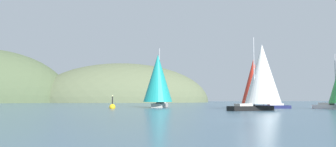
{
  "coord_description": "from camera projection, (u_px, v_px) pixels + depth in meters",
  "views": [
    {
      "loc": [
        -13.56,
        -26.84,
        1.83
      ],
      "look_at": [
        0.0,
        28.93,
        5.89
      ],
      "focal_mm": 37.61,
      "sensor_mm": 36.0,
      "label": 1
    }
  ],
  "objects": [
    {
      "name": "sailboat_scarlet_sail",
      "position": [
        255.0,
        83.0,
        64.25
      ],
      "size": [
        9.23,
        5.36,
        10.09
      ],
      "color": "#191E4C",
      "rests_on": "ground_plane"
    },
    {
      "name": "channel_buoy",
      "position": [
        112.0,
        107.0,
        62.35
      ],
      "size": [
        1.1,
        1.1,
        2.64
      ],
      "color": "gold",
      "rests_on": "ground_plane"
    },
    {
      "name": "headland_center",
      "position": [
        124.0,
        102.0,
        161.11
      ],
      "size": [
        80.29,
        44.0,
        35.78
      ],
      "primitive_type": "ellipsoid",
      "color": "#5B6647",
      "rests_on": "ground_plane"
    },
    {
      "name": "ground_plane",
      "position": [
        250.0,
        120.0,
        29.08
      ],
      "size": [
        360.0,
        360.0,
        0.0
      ],
      "primitive_type": "plane",
      "color": "#426075"
    },
    {
      "name": "sailboat_white_mainsail",
      "position": [
        262.0,
        75.0,
        53.58
      ],
      "size": [
        9.41,
        6.56,
        11.06
      ],
      "color": "black",
      "rests_on": "ground_plane"
    },
    {
      "name": "sailboat_teal_sail",
      "position": [
        158.0,
        79.0,
        69.4
      ],
      "size": [
        7.4,
        10.31,
        11.97
      ],
      "color": "#B7B2A8",
      "rests_on": "ground_plane"
    }
  ]
}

